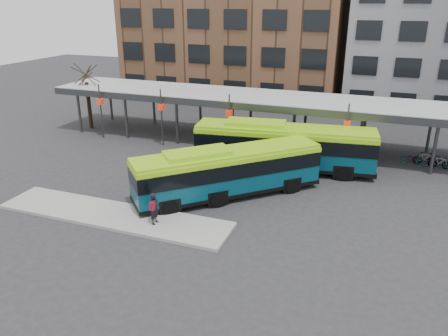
# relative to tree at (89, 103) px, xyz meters

# --- Properties ---
(ground) EXTENTS (120.00, 120.00, 0.00)m
(ground) POSITION_rel_tree_xyz_m (18.00, -12.00, -2.43)
(ground) COLOR #28282B
(ground) RESTS_ON ground
(boarding_island) EXTENTS (14.00, 3.00, 0.18)m
(boarding_island) POSITION_rel_tree_xyz_m (12.50, -15.00, -2.34)
(boarding_island) COLOR gray
(boarding_island) RESTS_ON ground
(canopy) EXTENTS (40.00, 6.53, 4.80)m
(canopy) POSITION_rel_tree_xyz_m (17.94, 0.87, 1.47)
(canopy) COLOR #999B9E
(canopy) RESTS_ON ground
(tree) EXTENTS (1.64, 1.64, 5.60)m
(tree) POSITION_rel_tree_xyz_m (0.00, 0.00, 0.00)
(tree) COLOR black
(tree) RESTS_ON ground
(building_brick) EXTENTS (26.00, 14.00, 22.00)m
(building_brick) POSITION_rel_tree_xyz_m (8.00, 20.00, 8.57)
(building_brick) COLOR brown
(building_brick) RESTS_ON ground
(bus_front) EXTENTS (10.39, 10.04, 3.29)m
(bus_front) POSITION_rel_tree_xyz_m (17.69, -10.07, -0.72)
(bus_front) COLOR #073B4D
(bus_front) RESTS_ON ground
(bus_rear) EXTENTS (12.99, 4.42, 3.51)m
(bus_rear) POSITION_rel_tree_xyz_m (19.86, -4.26, -0.61)
(bus_rear) COLOR #073B4D
(bus_rear) RESTS_ON ground
(pedestrian) EXTENTS (0.46, 0.69, 1.80)m
(pedestrian) POSITION_rel_tree_xyz_m (15.32, -15.17, -1.34)
(pedestrian) COLOR black
(pedestrian) RESTS_ON boarding_island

